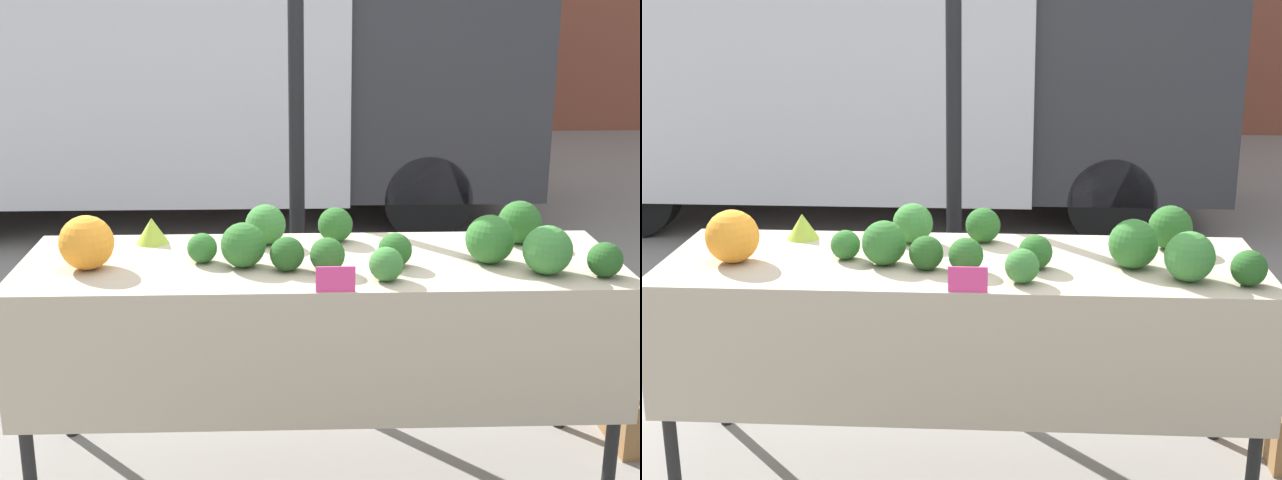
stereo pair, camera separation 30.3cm
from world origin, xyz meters
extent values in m
plane|color=gray|center=(0.00, 0.00, 0.00)|extent=(40.00, 40.00, 0.00)
cylinder|color=black|center=(-0.08, 0.73, 1.13)|extent=(0.07, 0.07, 2.26)
cube|color=silver|center=(-1.62, 4.06, 1.41)|extent=(3.88, 2.04, 2.23)
cube|color=#333338|center=(1.06, 4.06, 1.10)|extent=(1.47, 1.88, 1.60)
cylinder|color=black|center=(0.91, 3.23, 0.33)|extent=(0.66, 0.22, 0.66)
cylinder|color=black|center=(0.91, 4.89, 0.33)|extent=(0.66, 0.22, 0.66)
cylinder|color=black|center=(-2.68, 4.89, 0.33)|extent=(0.66, 0.22, 0.66)
cube|color=tan|center=(0.00, 0.00, 0.88)|extent=(2.27, 0.73, 0.03)
cube|color=tan|center=(0.00, -0.36, 0.62)|extent=(2.27, 0.01, 0.49)
cylinder|color=black|center=(-1.08, -0.31, 0.43)|extent=(0.05, 0.05, 0.86)
cylinder|color=black|center=(1.08, -0.31, 0.43)|extent=(0.05, 0.05, 0.86)
cylinder|color=black|center=(-1.08, 0.31, 0.43)|extent=(0.05, 0.05, 0.86)
cylinder|color=black|center=(1.08, 0.31, 0.43)|extent=(0.05, 0.05, 0.86)
sphere|color=orange|center=(-0.86, -0.07, 0.99)|extent=(0.20, 0.20, 0.20)
cone|color=#93B238|center=(-0.67, 0.25, 0.94)|extent=(0.13, 0.13, 0.11)
sphere|color=#387533|center=(-0.21, 0.22, 0.97)|extent=(0.16, 0.16, 0.16)
sphere|color=#2D6628|center=(-0.44, -0.01, 0.95)|extent=(0.11, 0.11, 0.11)
sphere|color=#387533|center=(0.82, -0.19, 0.98)|extent=(0.18, 0.18, 0.18)
sphere|color=#23511E|center=(-0.12, -0.12, 0.95)|extent=(0.13, 0.13, 0.13)
sphere|color=#2D6628|center=(0.64, -0.05, 0.98)|extent=(0.18, 0.18, 0.18)
sphere|color=#285B23|center=(0.02, -0.14, 0.96)|extent=(0.13, 0.13, 0.13)
sphere|color=#285B23|center=(0.81, 0.20, 0.98)|extent=(0.17, 0.17, 0.17)
sphere|color=#387533|center=(0.23, -0.24, 0.95)|extent=(0.12, 0.12, 0.12)
sphere|color=#2D6628|center=(-0.29, -0.07, 0.98)|extent=(0.17, 0.17, 0.17)
sphere|color=#285B23|center=(0.28, -0.08, 0.95)|extent=(0.13, 0.13, 0.13)
sphere|color=#23511E|center=(1.02, -0.23, 0.95)|extent=(0.13, 0.13, 0.13)
sphere|color=#285B23|center=(0.07, 0.24, 0.96)|extent=(0.14, 0.14, 0.14)
cube|color=#E53D84|center=(0.04, -0.35, 0.94)|extent=(0.14, 0.01, 0.09)
camera|label=1|loc=(-0.11, -3.22, 1.94)|focal=50.00mm
camera|label=2|loc=(0.19, -3.22, 1.94)|focal=50.00mm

